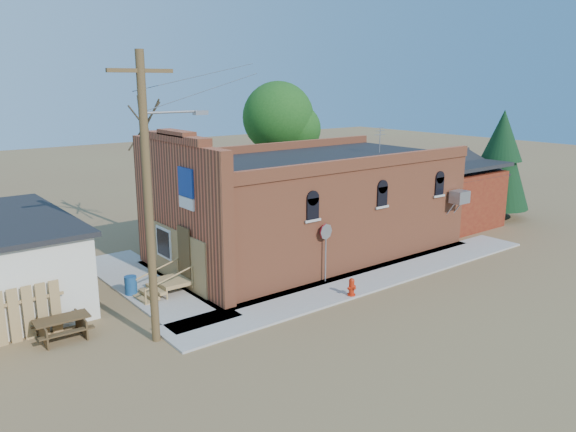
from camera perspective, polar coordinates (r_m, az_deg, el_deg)
ground at (r=22.41m, az=7.69°, el=-7.80°), size 120.00×120.00×0.00m
sidewalk_south at (r=24.00m, az=8.68°, el=-6.27°), size 19.00×2.20×0.08m
sidewalk_west at (r=23.69m, az=-13.99°, el=-6.79°), size 2.60×10.00×0.08m
brick_bar at (r=26.68m, az=1.91°, el=1.03°), size 16.40×7.97×6.30m
red_shed at (r=33.75m, az=14.88°, el=3.11°), size 5.40×6.40×4.30m
utility_pole at (r=17.47m, az=-13.89°, el=2.14°), size 3.12×0.26×9.00m
tree_bare_near at (r=30.10m, az=-14.40°, el=9.02°), size 2.80×2.80×7.65m
tree_leafy at (r=35.10m, az=-1.00°, el=9.97°), size 4.40×4.40×8.15m
evergreen_tree at (r=35.99m, az=20.82°, el=5.63°), size 3.60×3.60×6.50m
fire_hydrant at (r=21.81m, az=6.48°, el=-7.17°), size 0.40×0.38×0.70m
stop_sign at (r=22.75m, az=3.86°, el=-2.17°), size 0.66×0.15×2.45m
trash_barrel at (r=22.64m, az=-15.68°, el=-6.79°), size 0.58×0.58×0.72m
picnic_table at (r=19.79m, az=-21.97°, el=-10.22°), size 1.74×1.36×0.70m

